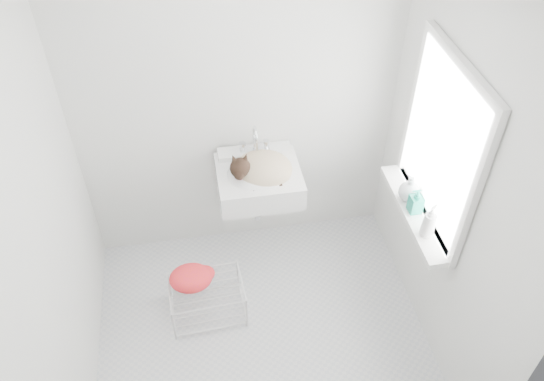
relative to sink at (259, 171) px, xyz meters
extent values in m
cube|color=silver|center=(-0.10, -0.74, -0.85)|extent=(2.20, 2.00, 0.02)
cube|color=silver|center=(-0.10, 0.26, 0.40)|extent=(2.20, 0.02, 2.50)
cube|color=silver|center=(1.00, -0.74, 0.40)|extent=(0.02, 2.00, 2.50)
cube|color=silver|center=(-1.20, -0.74, 0.40)|extent=(0.02, 2.00, 2.50)
cube|color=white|center=(0.99, -0.54, 0.50)|extent=(0.01, 0.80, 1.00)
cube|color=white|center=(0.97, -0.54, 0.50)|extent=(0.04, 0.90, 1.10)
cube|color=white|center=(0.91, -0.54, -0.02)|extent=(0.16, 0.88, 0.04)
cube|color=white|center=(0.00, 0.00, 0.00)|extent=(0.57, 0.50, 0.23)
ellipsoid|color=tan|center=(0.03, -0.01, 0.03)|extent=(0.42, 0.38, 0.20)
sphere|color=black|center=(-0.12, -0.07, 0.12)|extent=(0.16, 0.16, 0.14)
torus|color=#D21E52|center=(-0.11, -0.08, 0.08)|extent=(0.14, 0.14, 0.06)
cube|color=silver|center=(-0.45, -0.48, -0.70)|extent=(0.51, 0.37, 0.29)
ellipsoid|color=#ED3800|center=(-0.54, -0.44, -0.53)|extent=(0.31, 0.23, 0.12)
imported|color=white|center=(0.90, -0.75, 0.00)|extent=(0.10, 0.10, 0.19)
imported|color=#12846C|center=(0.90, -0.54, 0.00)|extent=(0.08, 0.08, 0.18)
imported|color=silver|center=(0.90, -0.43, 0.00)|extent=(0.18, 0.18, 0.18)
camera|label=1|loc=(-0.39, -2.79, 2.43)|focal=36.26mm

